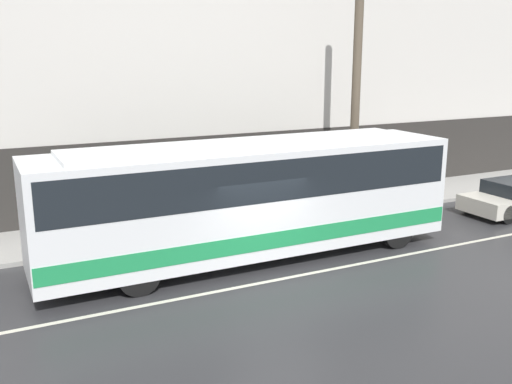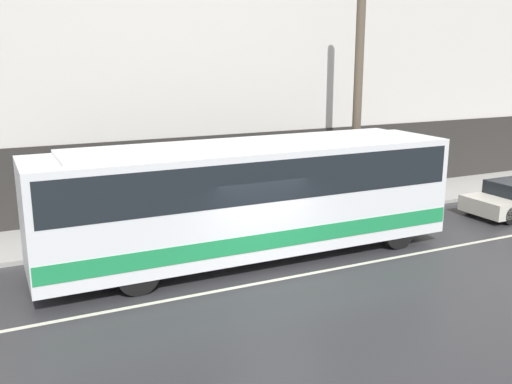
% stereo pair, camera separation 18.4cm
% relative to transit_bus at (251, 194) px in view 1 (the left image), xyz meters
% --- Properties ---
extents(ground_plane, '(60.00, 60.00, 0.00)m').
position_rel_transit_bus_xyz_m(ground_plane, '(-0.25, -1.76, -1.88)').
color(ground_plane, '#2D2D30').
extents(sidewalk, '(60.00, 3.14, 0.14)m').
position_rel_transit_bus_xyz_m(sidewalk, '(-0.25, 3.81, -1.81)').
color(sidewalk, '#A09E99').
rests_on(sidewalk, ground_plane).
extents(building_facade, '(60.00, 0.35, 13.37)m').
position_rel_transit_bus_xyz_m(building_facade, '(-0.25, 5.53, 4.60)').
color(building_facade, silver).
rests_on(building_facade, ground_plane).
extents(lane_stripe, '(54.00, 0.14, 0.01)m').
position_rel_transit_bus_xyz_m(lane_stripe, '(-0.25, -1.76, -1.87)').
color(lane_stripe, beige).
rests_on(lane_stripe, ground_plane).
extents(transit_bus, '(11.87, 2.55, 3.33)m').
position_rel_transit_bus_xyz_m(transit_bus, '(0.00, 0.00, 0.00)').
color(transit_bus, white).
rests_on(transit_bus, ground_plane).
extents(utility_pole_near, '(0.31, 0.31, 8.38)m').
position_rel_transit_bus_xyz_m(utility_pole_near, '(5.57, 2.94, 2.45)').
color(utility_pole_near, brown).
rests_on(utility_pole_near, sidewalk).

